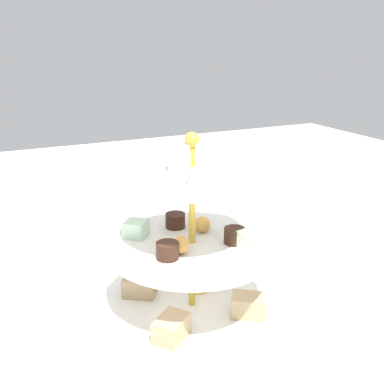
{
  "coord_description": "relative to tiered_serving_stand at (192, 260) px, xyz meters",
  "views": [
    {
      "loc": [
        -0.53,
        0.25,
        0.38
      ],
      "look_at": [
        0.0,
        0.0,
        0.18
      ],
      "focal_mm": 42.58,
      "sensor_mm": 36.0,
      "label": 1
    }
  ],
  "objects": [
    {
      "name": "ground_plane",
      "position": [
        -0.0,
        0.0,
        -0.08
      ],
      "size": [
        2.4,
        2.4,
        0.0
      ],
      "primitive_type": "plane",
      "color": "white"
    },
    {
      "name": "butter_knife_left",
      "position": [
        0.26,
        -0.17,
        -0.08
      ],
      "size": [
        0.09,
        0.16,
        0.0
      ],
      "primitive_type": "cube",
      "rotation": [
        0.0,
        0.0,
        1.1
      ],
      "color": "silver",
      "rests_on": "ground_plane"
    },
    {
      "name": "tiered_serving_stand",
      "position": [
        0.0,
        0.0,
        0.0
      ],
      "size": [
        0.29,
        0.29,
        0.27
      ],
      "color": "white",
      "rests_on": "ground_plane"
    },
    {
      "name": "water_glass_tall_right",
      "position": [
        0.18,
        0.19,
        -0.02
      ],
      "size": [
        0.07,
        0.07,
        0.12
      ],
      "primitive_type": "cylinder",
      "color": "silver",
      "rests_on": "ground_plane"
    }
  ]
}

